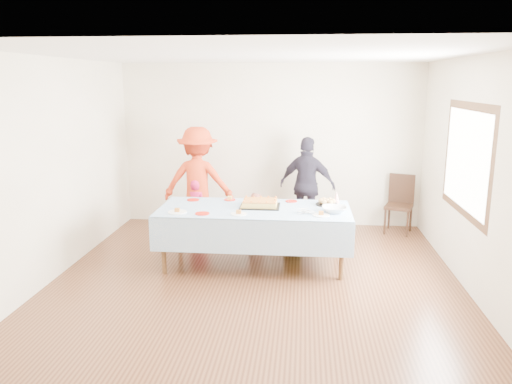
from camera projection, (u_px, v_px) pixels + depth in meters
The scene contains 22 objects.
ground at pixel (256, 278), 6.25m from camera, with size 5.00×5.00×0.00m, color #432213.
room_walls at pixel (261, 137), 5.86m from camera, with size 5.04×5.04×2.72m.
party_table at pixel (254, 212), 6.55m from camera, with size 2.50×1.10×0.78m.
birthday_cake at pixel (260, 204), 6.60m from camera, with size 0.52×0.40×0.09m.
rolls_tray at pixel (327, 202), 6.69m from camera, with size 0.30×0.30×0.09m.
punch_bowl at pixel (334, 209), 6.32m from camera, with size 0.31×0.31×0.08m, color silver.
party_hat at pixel (336, 197), 6.81m from camera, with size 0.10×0.10×0.16m, color white.
fork_pile at pixel (307, 211), 6.26m from camera, with size 0.24×0.18×0.07m, color white, non-canonical shape.
plate_red_far_a at pixel (193, 200), 6.97m from camera, with size 0.17×0.17×0.01m, color red.
plate_red_far_b at pixel (230, 200), 6.98m from camera, with size 0.16×0.16×0.01m, color red.
plate_red_far_c at pixel (260, 201), 6.91m from camera, with size 0.17×0.17×0.01m, color red.
plate_red_far_d at pixel (291, 201), 6.89m from camera, with size 0.16×0.16×0.01m, color red.
plate_red_near at pixel (202, 214), 6.25m from camera, with size 0.18×0.18×0.01m, color red.
plate_white_left at pixel (177, 212), 6.32m from camera, with size 0.24×0.24×0.01m, color white.
plate_white_mid at pixel (239, 214), 6.23m from camera, with size 0.20×0.20×0.01m, color white.
plate_white_right at pixel (321, 215), 6.17m from camera, with size 0.21×0.21×0.01m, color white.
dining_chair at pixel (400, 200), 8.06m from camera, with size 0.52×0.52×0.94m.
toddler_left at pixel (196, 208), 7.80m from camera, with size 0.34×0.22×0.92m, color #CB194B.
toddler_mid at pixel (293, 228), 7.03m from camera, with size 0.38×0.25×0.77m, color #347727.
toddler_right at pixel (255, 219), 7.46m from camera, with size 0.38×0.30×0.79m, color #CD7560.
adult_left at pixel (198, 182), 7.85m from camera, with size 1.11×0.64×1.72m, color red.
adult_right at pixel (307, 185), 7.97m from camera, with size 0.91×0.38×1.55m, color #292533.
Camera 1 is at (0.56, -5.84, 2.41)m, focal length 35.00 mm.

